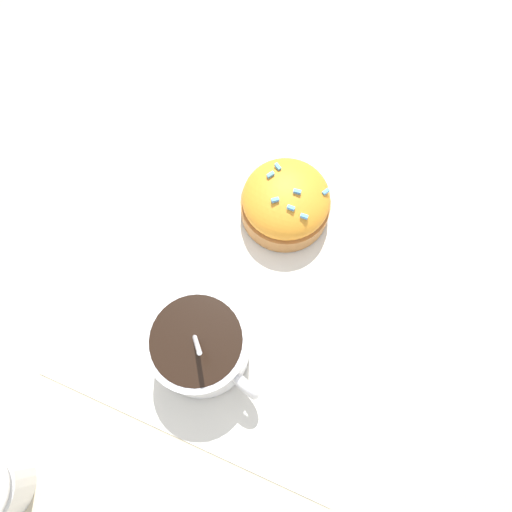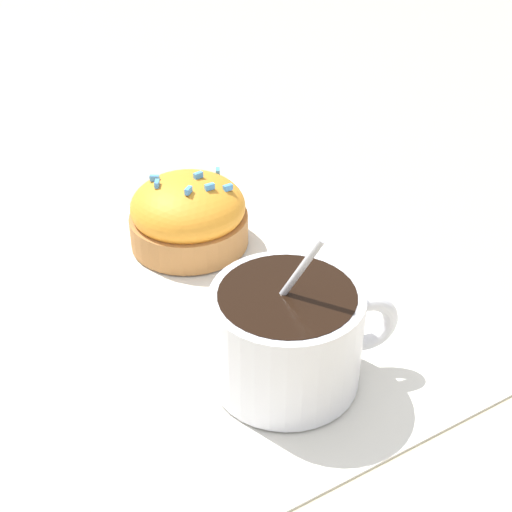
{
  "view_description": "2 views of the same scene",
  "coord_description": "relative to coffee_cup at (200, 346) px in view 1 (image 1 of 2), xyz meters",
  "views": [
    {
      "loc": [
        -0.12,
        -0.06,
        0.47
      ],
      "look_at": [
        0.02,
        -0.0,
        0.03
      ],
      "focal_mm": 35.0,
      "sensor_mm": 36.0,
      "label": 1
    },
    {
      "loc": [
        -0.33,
        0.19,
        0.3
      ],
      "look_at": [
        -0.0,
        -0.01,
        0.03
      ],
      "focal_mm": 50.0,
      "sensor_mm": 36.0,
      "label": 2
    }
  ],
  "objects": [
    {
      "name": "frosted_pastry",
      "position": [
        0.16,
        -0.02,
        -0.01
      ],
      "size": [
        0.09,
        0.09,
        0.06
      ],
      "color": "#B2753D",
      "rests_on": "paper_napkin"
    },
    {
      "name": "ground_plane",
      "position": [
        0.08,
        -0.01,
        -0.04
      ],
      "size": [
        3.0,
        3.0,
        0.0
      ],
      "primitive_type": "plane",
      "color": "#C6B793"
    },
    {
      "name": "coffee_cup",
      "position": [
        0.0,
        0.0,
        0.0
      ],
      "size": [
        0.09,
        0.11,
        0.1
      ],
      "color": "white",
      "rests_on": "paper_napkin"
    },
    {
      "name": "paper_napkin",
      "position": [
        0.08,
        -0.01,
        -0.04
      ],
      "size": [
        0.33,
        0.29,
        0.0
      ],
      "color": "white",
      "rests_on": "ground_plane"
    }
  ]
}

